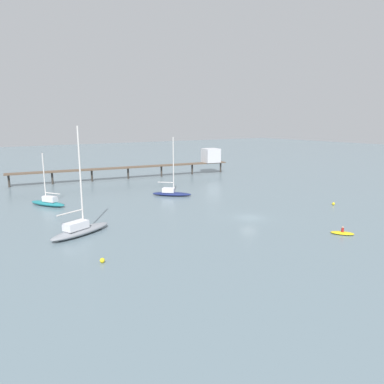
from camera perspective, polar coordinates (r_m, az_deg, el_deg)
ground_plane at (r=59.66m, az=9.04°, el=-4.04°), size 400.00×400.00×0.00m
pier at (r=104.11m, az=-1.92°, el=5.07°), size 59.77×11.62×7.36m
sailboat_teal at (r=71.93m, az=-21.81°, el=-1.46°), size 5.79×7.81×9.81m
sailboat_navy at (r=76.02m, az=-3.33°, el=-0.04°), size 7.74×7.41×12.30m
sailboat_gray at (r=52.40m, az=-17.33°, el=-5.56°), size 9.87×6.03×14.92m
dinghy_yellow at (r=54.71m, az=22.71°, el=-5.99°), size 3.00×3.30×1.14m
mooring_buoy_mid at (r=72.51m, az=21.49°, el=-1.74°), size 0.54×0.54×0.54m
mooring_buoy_far at (r=42.04m, az=-14.03°, el=-10.47°), size 0.56×0.56×0.56m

